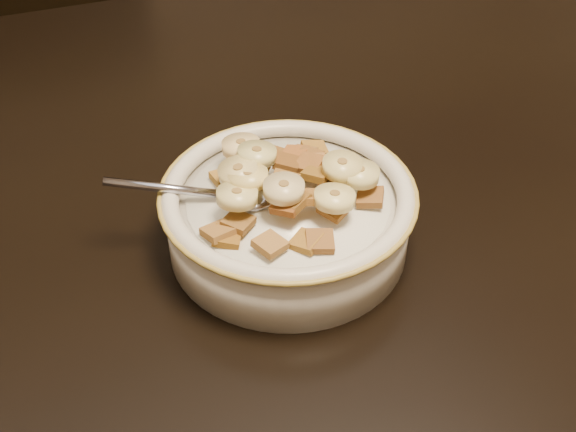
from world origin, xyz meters
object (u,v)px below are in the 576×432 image
object	(u,v)px
table	(100,241)
chair	(36,125)
cereal_bowl	(288,222)
spoon	(248,197)

from	to	relation	value
table	chair	bearing A→B (deg)	94.74
cereal_bowl	spoon	bearing A→B (deg)	164.85
chair	cereal_bowl	world-z (taller)	chair
table	cereal_bowl	distance (m)	0.17
cereal_bowl	chair	bearing A→B (deg)	109.35
chair	spoon	world-z (taller)	chair
cereal_bowl	spoon	distance (m)	0.04
table	spoon	world-z (taller)	spoon
chair	spoon	xyz separation A→B (m)	(0.19, -0.62, 0.29)
table	spoon	size ratio (longest dim) A/B	30.13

